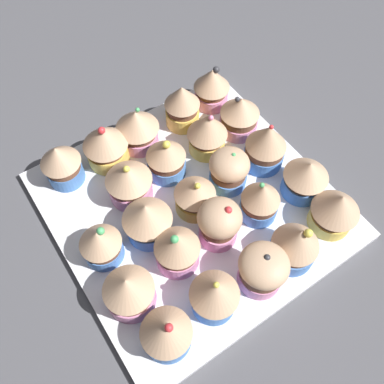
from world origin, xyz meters
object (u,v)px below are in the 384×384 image
Objects in this scene: cupcake_16 at (177,248)px; cupcake_20 at (166,332)px; cupcake_6 at (260,200)px; cupcake_10 at (262,269)px; cupcake_4 at (212,86)px; cupcake_23 at (61,163)px; cupcake_7 at (228,169)px; cupcake_9 at (182,105)px; baking_tray at (192,205)px; cupcake_11 at (222,221)px; cupcake_22 at (101,245)px; cupcake_14 at (137,128)px; cupcake_19 at (105,144)px; cupcake_21 at (129,290)px; cupcake_18 at (129,181)px; cupcake_12 at (198,193)px; cupcake_13 at (165,157)px; cupcake_8 at (207,132)px; cupcake_5 at (295,244)px; cupcake_2 at (265,144)px; cupcake_3 at (240,115)px; cupcake_1 at (306,177)px; cupcake_17 at (147,219)px; cupcake_15 at (215,294)px; cupcake_0 at (336,210)px.

cupcake_16 reaches higher than cupcake_20.
cupcake_10 is (-7.76, 5.98, -0.03)cm from cupcake_6.
cupcake_23 is at bearing 90.90° from cupcake_4.
cupcake_16 is (-6.24, 12.70, 0.52)cm from cupcake_7.
baking_tray is at bearing 151.55° from cupcake_9.
cupcake_7 reaches higher than baking_tray.
cupcake_22 is at bearing 67.10° from cupcake_11.
cupcake_14 is (20.10, 7.34, 0.17)cm from cupcake_6.
cupcake_19 reaches higher than cupcake_21.
cupcake_12 is at bearing -134.44° from cupcake_18.
cupcake_22 is at bearing 116.11° from cupcake_13.
cupcake_22 is at bearing 90.74° from cupcake_7.
cupcake_8 is 1.13× the size of cupcake_21.
cupcake_5 is at bearing 176.68° from cupcake_8.
cupcake_2 reaches higher than cupcake_12.
cupcake_22 is at bearing 175.43° from cupcake_23.
cupcake_7 is 18.24cm from cupcake_19.
baking_tray is at bearing 91.21° from cupcake_2.
cupcake_20 reaches higher than cupcake_21.
cupcake_7 is 0.88× the size of cupcake_13.
cupcake_4 and cupcake_13 have the same top height.
cupcake_3 is 0.94× the size of cupcake_4.
cupcake_23 is (20.16, 13.22, -0.09)cm from cupcake_11.
cupcake_14 is at bearing 45.31° from cupcake_2.
baking_tray is 4.85× the size of cupcake_9.
cupcake_6 is at bearing 85.39° from cupcake_1.
cupcake_23 is (21.31, -1.20, 0.29)cm from cupcake_21.
cupcake_5 is at bearing -147.89° from cupcake_18.
cupcake_8 reaches higher than cupcake_12.
cupcake_7 is at bearing -89.18° from baking_tray.
cupcake_1 is 0.92× the size of cupcake_23.
cupcake_2 is 14.49cm from cupcake_13.
cupcake_13 reaches higher than cupcake_17.
cupcake_10 is 0.89× the size of cupcake_15.
cupcake_0 is 1.03× the size of cupcake_22.
cupcake_19 is (0.06, 13.36, -0.06)cm from cupcake_9.
cupcake_6 is at bearing -69.11° from cupcake_20.
cupcake_18 is at bearing 46.50° from cupcake_0.
cupcake_9 is (6.57, 0.12, 0.00)cm from cupcake_8.
baking_tray is at bearing -85.91° from cupcake_17.
cupcake_5 is 1.16× the size of cupcake_7.
cupcake_7 is 18.41cm from cupcake_15.
cupcake_2 is 1.23× the size of cupcake_22.
cupcake_2 is at bearing -89.06° from cupcake_22.
cupcake_9 is 15.67cm from cupcake_12.
cupcake_0 is at bearing -133.28° from cupcake_6.
cupcake_10 and cupcake_21 have the same top height.
cupcake_3 is 0.90× the size of cupcake_16.
cupcake_8 is at bearing 26.44° from cupcake_1.
cupcake_20 is (-7.74, 13.35, -0.21)cm from cupcake_11.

